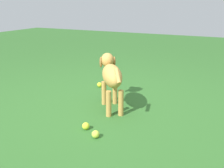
% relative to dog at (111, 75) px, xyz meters
% --- Properties ---
extents(ground, '(14.00, 14.00, 0.00)m').
position_rel_dog_xyz_m(ground, '(-0.10, -0.22, -0.37)').
color(ground, '#2D6026').
extents(dog, '(0.52, 0.69, 0.55)m').
position_rel_dog_xyz_m(dog, '(0.00, 0.00, 0.00)').
color(dog, '#C69347').
rests_on(dog, ground).
extents(tennis_ball_0, '(0.07, 0.07, 0.07)m').
position_rel_dog_xyz_m(tennis_ball_0, '(0.01, -0.54, -0.33)').
color(tennis_ball_0, '#CCDC30').
rests_on(tennis_ball_0, ground).
extents(tennis_ball_1, '(0.07, 0.07, 0.07)m').
position_rel_dog_xyz_m(tennis_ball_1, '(-0.45, 0.56, -0.33)').
color(tennis_ball_1, yellow).
rests_on(tennis_ball_1, ground).
extents(tennis_ball_2, '(0.07, 0.07, 0.07)m').
position_rel_dog_xyz_m(tennis_ball_2, '(0.17, -0.63, -0.33)').
color(tennis_ball_2, '#C0D541').
rests_on(tennis_ball_2, ground).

